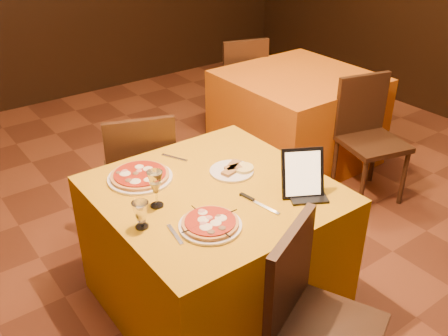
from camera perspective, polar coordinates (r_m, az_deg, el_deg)
floor at (r=3.24m, az=4.32°, el=-10.61°), size 6.00×7.00×0.01m
main_table at (r=2.73m, az=-1.11°, el=-9.05°), size 1.10×1.10×0.75m
side_table at (r=4.28m, az=8.23°, el=5.72°), size 1.10×1.10×0.75m
chair_main_near at (r=2.24m, az=11.80°, el=-17.76°), size 0.58×0.58×0.91m
chair_main_far at (r=3.29m, az=-9.62°, el=-0.54°), size 0.60×0.60×0.91m
chair_side_near at (r=3.78m, az=16.64°, el=2.78°), size 0.47×0.47×0.91m
chair_side_far at (r=4.81m, az=1.63°, el=9.70°), size 0.50×0.50×0.91m
pizza_near at (r=2.23m, az=-1.58°, el=-6.44°), size 0.29×0.29×0.03m
pizza_far at (r=2.62m, az=-9.57°, el=-0.96°), size 0.34×0.34×0.03m
cutlet_dish at (r=2.65m, az=0.89°, el=-0.26°), size 0.24×0.24×0.03m
wine_glass at (r=2.35m, az=-7.80°, el=-2.37°), size 0.07×0.07×0.19m
water_glass at (r=2.23m, az=-9.47°, el=-5.32°), size 0.08×0.08×0.13m
tablet at (r=2.44m, az=8.96°, el=-0.54°), size 0.23×0.19×0.24m
knife at (r=2.39m, az=4.16°, el=-4.21°), size 0.06×0.23×0.01m
fork_near at (r=2.20m, az=-5.62°, el=-7.56°), size 0.04×0.16×0.01m
fork_far at (r=2.81m, az=-5.69°, el=1.18°), size 0.09×0.16×0.01m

